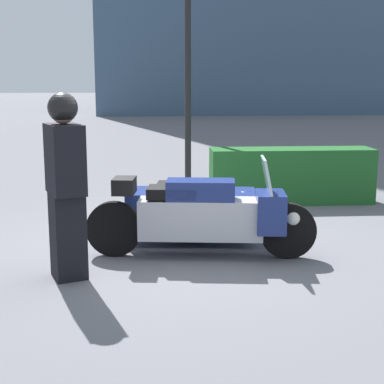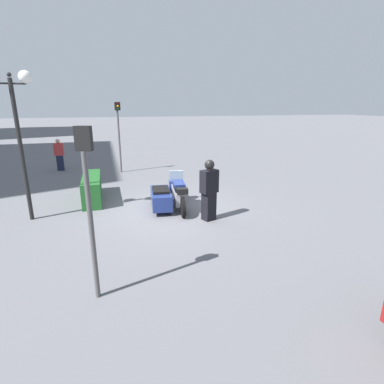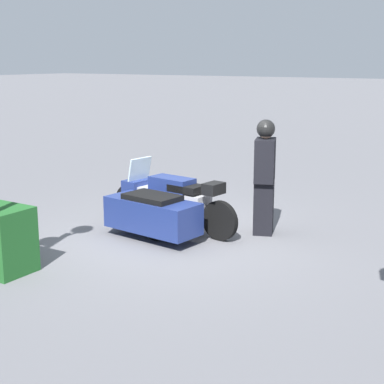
% 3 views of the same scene
% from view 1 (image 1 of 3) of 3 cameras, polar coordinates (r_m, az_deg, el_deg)
% --- Properties ---
extents(ground_plane, '(160.00, 160.00, 0.00)m').
position_cam_1_polar(ground_plane, '(7.14, -2.09, -5.42)').
color(ground_plane, slate).
extents(police_motorcycle, '(2.61, 1.41, 1.15)m').
position_cam_1_polar(police_motorcycle, '(7.01, 1.13, -1.85)').
color(police_motorcycle, black).
rests_on(police_motorcycle, ground).
extents(officer_rider, '(0.47, 0.59, 1.88)m').
position_cam_1_polar(officer_rider, '(6.01, -12.14, 0.95)').
color(officer_rider, black).
rests_on(officer_rider, ground).
extents(hedge_bush_curbside, '(2.65, 0.63, 0.89)m').
position_cam_1_polar(hedge_bush_curbside, '(9.77, 9.60, 1.58)').
color(hedge_bush_curbside, '#1E5623').
rests_on(hedge_bush_curbside, ground).
extents(twin_lamp_post, '(0.36, 1.13, 4.35)m').
position_cam_1_polar(twin_lamp_post, '(11.25, -0.41, 17.82)').
color(twin_lamp_post, black).
rests_on(twin_lamp_post, ground).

